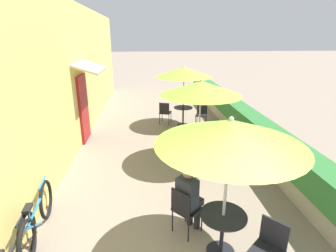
{
  "coord_description": "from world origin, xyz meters",
  "views": [
    {
      "loc": [
        -0.38,
        -1.45,
        3.21
      ],
      "look_at": [
        0.15,
        4.99,
        1.0
      ],
      "focal_mm": 28.0,
      "sensor_mm": 36.0,
      "label": 1
    }
  ],
  "objects_px": {
    "cafe_chair_near_left": "(185,208)",
    "patio_table_mid": "(199,145)",
    "cafe_chair_far_left": "(165,111)",
    "patio_umbrella_far": "(184,72)",
    "cafe_chair_near_right": "(269,246)",
    "cafe_chair_mid_right": "(186,135)",
    "patio_table_near": "(223,227)",
    "coffee_cup_far": "(183,107)",
    "patio_umbrella_near": "(230,133)",
    "seated_patron_near_left": "(189,196)",
    "bicycle_second": "(37,218)",
    "patio_umbrella_mid": "(201,88)",
    "cafe_chair_mid_left": "(214,154)",
    "coffee_cup_mid": "(198,137)",
    "cafe_chair_far_right": "(202,113)",
    "patio_table_far": "(183,113)"
  },
  "relations": [
    {
      "from": "cafe_chair_near_left",
      "to": "patio_table_mid",
      "type": "height_order",
      "value": "cafe_chair_near_left"
    },
    {
      "from": "cafe_chair_far_left",
      "to": "patio_umbrella_far",
      "type": "bearing_deg",
      "value": 6.32
    },
    {
      "from": "cafe_chair_near_right",
      "to": "cafe_chair_mid_right",
      "type": "relative_size",
      "value": 1.0
    },
    {
      "from": "cafe_chair_far_left",
      "to": "patio_table_near",
      "type": "bearing_deg",
      "value": -67.58
    },
    {
      "from": "patio_table_mid",
      "to": "coffee_cup_far",
      "type": "height_order",
      "value": "coffee_cup_far"
    },
    {
      "from": "patio_umbrella_near",
      "to": "seated_patron_near_left",
      "type": "bearing_deg",
      "value": 128.65
    },
    {
      "from": "seated_patron_near_left",
      "to": "bicycle_second",
      "type": "xyz_separation_m",
      "value": [
        -2.51,
        0.04,
        -0.31
      ]
    },
    {
      "from": "cafe_chair_near_left",
      "to": "cafe_chair_near_right",
      "type": "relative_size",
      "value": 1.0
    },
    {
      "from": "cafe_chair_near_left",
      "to": "cafe_chair_mid_right",
      "type": "relative_size",
      "value": 1.0
    },
    {
      "from": "patio_umbrella_far",
      "to": "cafe_chair_near_left",
      "type": "bearing_deg",
      "value": -97.65
    },
    {
      "from": "patio_umbrella_mid",
      "to": "bicycle_second",
      "type": "bearing_deg",
      "value": -141.16
    },
    {
      "from": "cafe_chair_near_right",
      "to": "cafe_chair_mid_right",
      "type": "distance_m",
      "value": 4.29
    },
    {
      "from": "patio_table_mid",
      "to": "cafe_chair_far_left",
      "type": "relative_size",
      "value": 0.81
    },
    {
      "from": "cafe_chair_near_right",
      "to": "patio_table_mid",
      "type": "relative_size",
      "value": 1.24
    },
    {
      "from": "cafe_chair_mid_left",
      "to": "patio_umbrella_far",
      "type": "xyz_separation_m",
      "value": [
        -0.23,
        3.74,
        1.49
      ]
    },
    {
      "from": "cafe_chair_near_right",
      "to": "coffee_cup_mid",
      "type": "relative_size",
      "value": 9.67
    },
    {
      "from": "cafe_chair_far_right",
      "to": "patio_table_near",
      "type": "bearing_deg",
      "value": 99.91
    },
    {
      "from": "patio_umbrella_near",
      "to": "patio_table_mid",
      "type": "bearing_deg",
      "value": 85.53
    },
    {
      "from": "patio_umbrella_far",
      "to": "coffee_cup_far",
      "type": "height_order",
      "value": "patio_umbrella_far"
    },
    {
      "from": "patio_table_near",
      "to": "patio_umbrella_near",
      "type": "distance_m",
      "value": 1.52
    },
    {
      "from": "cafe_chair_mid_right",
      "to": "cafe_chair_far_right",
      "type": "bearing_deg",
      "value": 143.44
    },
    {
      "from": "seated_patron_near_left",
      "to": "coffee_cup_mid",
      "type": "distance_m",
      "value": 2.62
    },
    {
      "from": "patio_table_mid",
      "to": "patio_table_far",
      "type": "xyz_separation_m",
      "value": [
        0.01,
        3.09,
        0.0
      ]
    },
    {
      "from": "cafe_chair_mid_left",
      "to": "patio_table_near",
      "type": "bearing_deg",
      "value": 154.53
    },
    {
      "from": "patio_table_far",
      "to": "patio_umbrella_far",
      "type": "xyz_separation_m",
      "value": [
        -0.0,
        -0.0,
        1.52
      ]
    },
    {
      "from": "patio_table_near",
      "to": "patio_umbrella_far",
      "type": "xyz_separation_m",
      "value": [
        0.26,
        6.24,
        1.52
      ]
    },
    {
      "from": "cafe_chair_mid_right",
      "to": "patio_table_mid",
      "type": "bearing_deg",
      "value": 6.32
    },
    {
      "from": "patio_umbrella_near",
      "to": "coffee_cup_mid",
      "type": "xyz_separation_m",
      "value": [
        0.2,
        3.08,
        -1.26
      ]
    },
    {
      "from": "cafe_chair_far_right",
      "to": "coffee_cup_far",
      "type": "distance_m",
      "value": 0.74
    },
    {
      "from": "patio_table_near",
      "to": "patio_umbrella_far",
      "type": "height_order",
      "value": "patio_umbrella_far"
    },
    {
      "from": "patio_table_near",
      "to": "patio_table_mid",
      "type": "xyz_separation_m",
      "value": [
        0.25,
        3.14,
        0.0
      ]
    },
    {
      "from": "cafe_chair_mid_right",
      "to": "patio_umbrella_far",
      "type": "bearing_deg",
      "value": 159.61
    },
    {
      "from": "cafe_chair_mid_left",
      "to": "coffee_cup_mid",
      "type": "height_order",
      "value": "cafe_chair_mid_left"
    },
    {
      "from": "cafe_chair_near_left",
      "to": "seated_patron_near_left",
      "type": "distance_m",
      "value": 0.2
    },
    {
      "from": "patio_umbrella_mid",
      "to": "cafe_chair_mid_left",
      "type": "xyz_separation_m",
      "value": [
        0.24,
        -0.65,
        -1.49
      ]
    },
    {
      "from": "coffee_cup_far",
      "to": "cafe_chair_near_left",
      "type": "bearing_deg",
      "value": -97.57
    },
    {
      "from": "coffee_cup_mid",
      "to": "cafe_chair_far_left",
      "type": "relative_size",
      "value": 0.1
    },
    {
      "from": "patio_table_far",
      "to": "patio_umbrella_far",
      "type": "distance_m",
      "value": 1.52
    },
    {
      "from": "seated_patron_near_left",
      "to": "cafe_chair_far_right",
      "type": "distance_m",
      "value": 5.72
    },
    {
      "from": "cafe_chair_near_left",
      "to": "bicycle_second",
      "type": "height_order",
      "value": "cafe_chair_near_left"
    },
    {
      "from": "cafe_chair_mid_left",
      "to": "seated_patron_near_left",
      "type": "bearing_deg",
      "value": 140.4
    },
    {
      "from": "patio_umbrella_mid",
      "to": "coffee_cup_mid",
      "type": "bearing_deg",
      "value": -128.33
    },
    {
      "from": "cafe_chair_mid_right",
      "to": "bicycle_second",
      "type": "height_order",
      "value": "cafe_chair_mid_right"
    },
    {
      "from": "patio_table_near",
      "to": "seated_patron_near_left",
      "type": "relative_size",
      "value": 0.56
    },
    {
      "from": "cafe_chair_far_left",
      "to": "patio_table_far",
      "type": "bearing_deg",
      "value": 6.32
    },
    {
      "from": "cafe_chair_mid_right",
      "to": "cafe_chair_far_right",
      "type": "relative_size",
      "value": 1.0
    },
    {
      "from": "cafe_chair_near_left",
      "to": "cafe_chair_mid_right",
      "type": "xyz_separation_m",
      "value": [
        0.52,
        3.33,
        0.0
      ]
    },
    {
      "from": "cafe_chair_mid_left",
      "to": "coffee_cup_mid",
      "type": "distance_m",
      "value": 0.7
    },
    {
      "from": "seated_patron_near_left",
      "to": "cafe_chair_far_right",
      "type": "height_order",
      "value": "seated_patron_near_left"
    },
    {
      "from": "cafe_chair_mid_right",
      "to": "patio_umbrella_far",
      "type": "distance_m",
      "value": 2.87
    }
  ]
}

